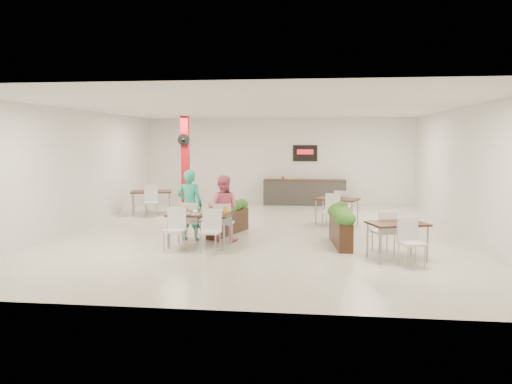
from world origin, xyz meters
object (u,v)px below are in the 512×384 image
side_table_c (397,229)px  side_table_a (151,195)px  diner_man (190,205)px  diner_woman (223,208)px  red_column (185,162)px  service_counter (305,192)px  planter_right (341,223)px  main_table (200,218)px  planter_left (228,215)px  side_table_b (337,203)px

side_table_c → side_table_a: bearing=123.8°
diner_man → diner_woman: diner_man is taller
diner_man → red_column: bearing=-70.5°
service_counter → planter_right: bearing=-82.1°
main_table → side_table_a: bearing=120.0°
red_column → planter_left: (2.19, -4.13, -1.14)m
main_table → diner_man: diner_man is taller
planter_left → side_table_c: (3.83, -2.27, 0.12)m
diner_woman → planter_left: 0.90m
red_column → diner_woman: 5.52m
red_column → side_table_b: 5.62m
main_table → planter_right: size_ratio=0.88×
red_column → main_table: size_ratio=1.89×
diner_woman → side_table_b: (2.79, 2.64, -0.16)m
diner_woman → side_table_b: 3.85m
main_table → side_table_b: same height
planter_left → diner_woman: bearing=-88.6°
service_counter → diner_man: 7.33m
planter_right → side_table_b: size_ratio=1.15×
planter_right → planter_left: bearing=160.4°
side_table_c → diner_man: bearing=144.7°
main_table → planter_right: bearing=9.4°
side_table_a → side_table_b: size_ratio=1.00×
service_counter → diner_man: size_ratio=1.77×
main_table → side_table_a: size_ratio=1.01×
red_column → diner_woman: bearing=-66.1°
planter_left → side_table_c: 4.45m
diner_man → side_table_a: diner_man is taller
side_table_a → side_table_c: (6.90, -5.40, -0.02)m
main_table → side_table_c: size_ratio=1.02×
side_table_a → diner_woman: bearing=-69.6°
diner_woman → planter_left: (-0.02, 0.85, -0.28)m
service_counter → side_table_c: bearing=-76.3°
diner_woman → planter_right: (2.75, -0.13, -0.29)m
diner_woman → side_table_c: (3.81, -1.42, -0.17)m
red_column → planter_left: size_ratio=1.81×
planter_right → service_counter: bearing=97.9°
diner_man → side_table_c: bearing=166.6°
main_table → planter_left: 1.56m
diner_woman → planter_right: bearing=-179.0°
main_table → diner_woman: bearing=57.9°
side_table_c → diner_woman: bearing=141.4°
diner_man → diner_woman: 0.80m
diner_man → diner_woman: (0.80, 0.00, -0.06)m
service_counter → diner_man: service_counter is taller
red_column → diner_man: bearing=-74.2°
main_table → side_table_a: same height
main_table → red_column: bearing=107.7°
planter_left → side_table_b: size_ratio=1.06×
planter_left → side_table_a: (-3.07, 3.13, 0.14)m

